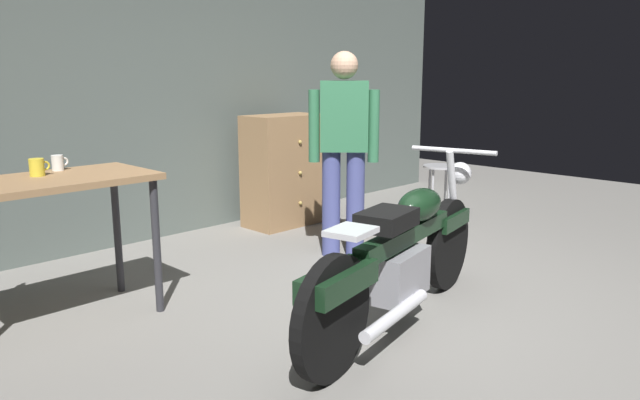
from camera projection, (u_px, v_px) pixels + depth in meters
ground_plane at (403, 317)px, 3.76m from camera, size 12.00×12.00×0.00m
back_wall at (156, 67)px, 5.37m from camera, size 8.00×0.12×3.10m
workbench at (38, 198)px, 3.46m from camera, size 1.30×0.64×0.90m
motorcycle at (403, 253)px, 3.56m from camera, size 2.16×0.78×1.00m
person_standing at (344, 145)px, 4.85m from camera, size 0.42×0.44×1.67m
shop_stool at (439, 180)px, 5.72m from camera, size 0.32×0.32×0.64m
wooden_dresser at (285, 170)px, 5.98m from camera, size 0.80×0.47×1.10m
mug_yellow_tall at (37, 167)px, 3.53m from camera, size 0.12×0.08×0.10m
mug_white_ceramic at (58, 163)px, 3.74m from camera, size 0.10×0.07×0.10m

